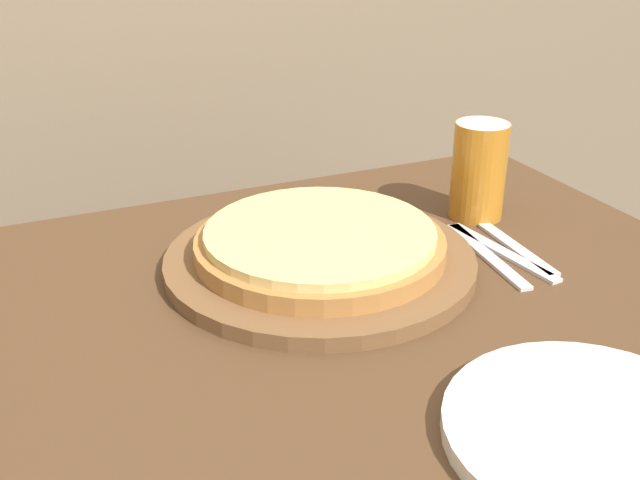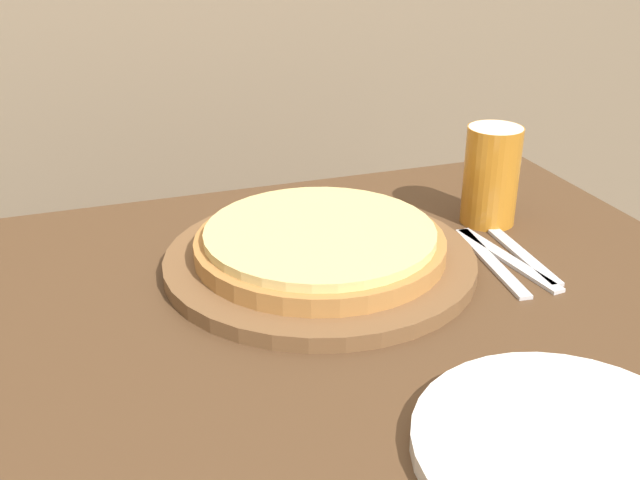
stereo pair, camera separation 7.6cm
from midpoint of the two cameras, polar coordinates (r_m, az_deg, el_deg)
The scene contains 6 objects.
pizza_on_board at distance 0.97m, azimuth -2.22°, elevation -0.88°, with size 0.41×0.41×0.06m.
beer_glass at distance 1.13m, azimuth 10.17°, elevation 5.49°, with size 0.08×0.08×0.15m.
dinner_plate at distance 0.72m, azimuth 17.40°, elevation -13.99°, with size 0.28×0.28×0.02m.
fork at distance 1.03m, azimuth 10.54°, elevation -1.17°, with size 0.04×0.20×0.00m.
dinner_knife at distance 1.04m, azimuth 11.68°, elevation -0.91°, with size 0.04×0.20×0.00m.
spoon at distance 1.06m, azimuth 12.79°, elevation -0.67°, with size 0.03×0.17×0.00m.
Camera 1 is at (-0.30, -0.66, 1.18)m, focal length 42.00 mm.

